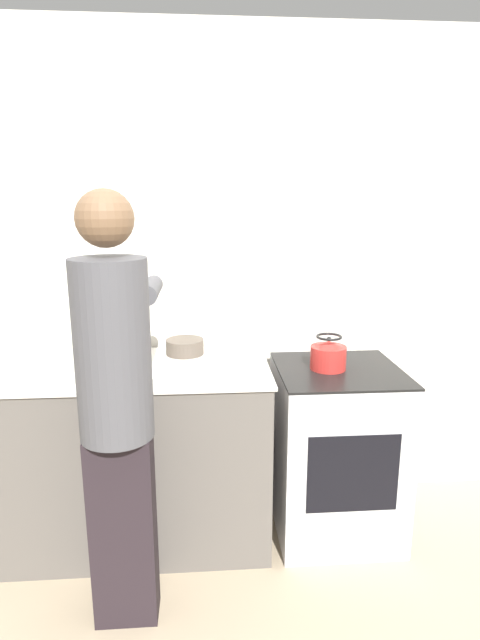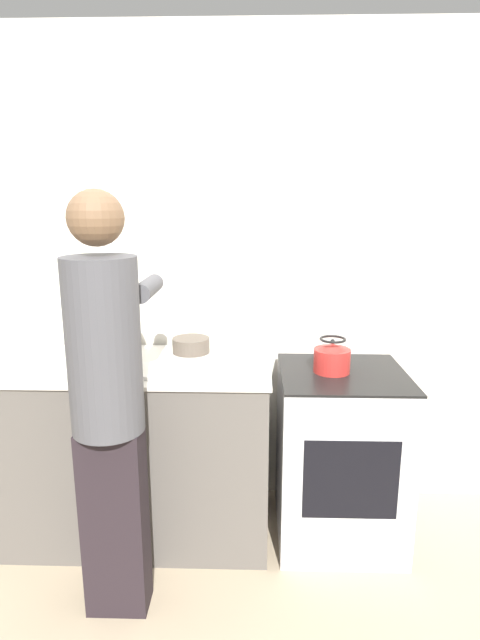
# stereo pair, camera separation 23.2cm
# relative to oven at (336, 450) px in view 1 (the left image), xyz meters

# --- Properties ---
(ground_plane) EXTENTS (12.00, 12.00, 0.00)m
(ground_plane) POSITION_rel_oven_xyz_m (-0.74, -0.30, -0.45)
(ground_plane) COLOR tan
(wall_back) EXTENTS (8.00, 0.05, 2.60)m
(wall_back) POSITION_rel_oven_xyz_m (-0.74, 0.40, 0.85)
(wall_back) COLOR silver
(wall_back) RESTS_ON ground_plane
(counter) EXTENTS (1.44, 0.66, 0.92)m
(counter) POSITION_rel_oven_xyz_m (-1.08, 0.01, 0.02)
(counter) COLOR #5B5651
(counter) RESTS_ON ground_plane
(oven) EXTENTS (0.62, 0.61, 0.89)m
(oven) POSITION_rel_oven_xyz_m (0.00, 0.00, 0.00)
(oven) COLOR silver
(oven) RESTS_ON ground_plane
(person) EXTENTS (0.32, 0.56, 1.76)m
(person) POSITION_rel_oven_xyz_m (-1.02, -0.52, 0.53)
(person) COLOR black
(person) RESTS_ON ground_plane
(cutting_board) EXTENTS (0.33, 0.21, 0.02)m
(cutting_board) POSITION_rel_oven_xyz_m (-1.07, -0.12, 0.49)
(cutting_board) COLOR silver
(cutting_board) RESTS_ON counter
(knife) EXTENTS (0.24, 0.13, 0.01)m
(knife) POSITION_rel_oven_xyz_m (-1.11, -0.10, 0.50)
(knife) COLOR silver
(knife) RESTS_ON cutting_board
(kettle) EXTENTS (0.18, 0.18, 0.17)m
(kettle) POSITION_rel_oven_xyz_m (-0.06, 0.01, 0.52)
(kettle) COLOR red
(kettle) RESTS_ON oven
(bowl_prep) EXTENTS (0.20, 0.20, 0.08)m
(bowl_prep) POSITION_rel_oven_xyz_m (-0.78, 0.21, 0.52)
(bowl_prep) COLOR brown
(bowl_prep) RESTS_ON counter
(canister_jar) EXTENTS (0.14, 0.14, 0.15)m
(canister_jar) POSITION_rel_oven_xyz_m (-1.23, 0.13, 0.55)
(canister_jar) COLOR #756047
(canister_jar) RESTS_ON counter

